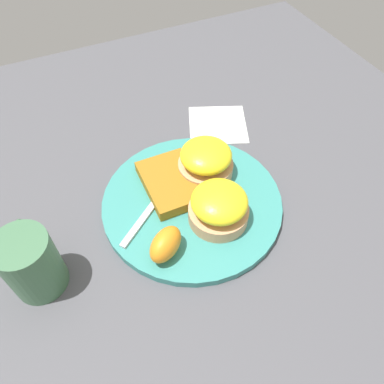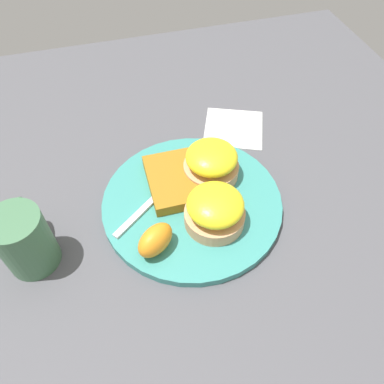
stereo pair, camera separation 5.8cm
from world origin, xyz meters
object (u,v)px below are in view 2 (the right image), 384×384
object	(u,v)px
sandwich_benedict_right	(211,163)
fork	(171,182)
orange_wedge	(155,240)
sandwich_benedict_left	(215,210)
cup	(25,240)
hashbrown_patty	(174,180)

from	to	relation	value
sandwich_benedict_right	fork	bearing A→B (deg)	90.10
fork	orange_wedge	bearing A→B (deg)	156.25
sandwich_benedict_left	fork	xyz separation A→B (m)	(0.09, 0.04, -0.03)
fork	cup	xyz separation A→B (m)	(-0.07, 0.22, 0.03)
cup	orange_wedge	bearing A→B (deg)	-103.02
orange_wedge	sandwich_benedict_right	bearing A→B (deg)	-46.07
orange_wedge	cup	distance (m)	0.18
sandwich_benedict_left	fork	world-z (taller)	sandwich_benedict_left
sandwich_benedict_left	hashbrown_patty	size ratio (longest dim) A/B	0.79
hashbrown_patty	sandwich_benedict_right	bearing A→B (deg)	-86.26
sandwich_benedict_left	cup	world-z (taller)	cup
hashbrown_patty	orange_wedge	xyz separation A→B (m)	(-0.11, 0.06, 0.01)
sandwich_benedict_right	orange_wedge	size ratio (longest dim) A/B	1.53
cup	hashbrown_patty	bearing A→B (deg)	-72.76
sandwich_benedict_right	cup	world-z (taller)	cup
hashbrown_patty	cup	xyz separation A→B (m)	(-0.07, 0.23, 0.03)
hashbrown_patty	cup	distance (m)	0.24
orange_wedge	cup	bearing A→B (deg)	76.98
hashbrown_patty	fork	distance (m)	0.01
sandwich_benedict_right	orange_wedge	bearing A→B (deg)	133.93
fork	cup	distance (m)	0.24
sandwich_benedict_left	cup	distance (m)	0.27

